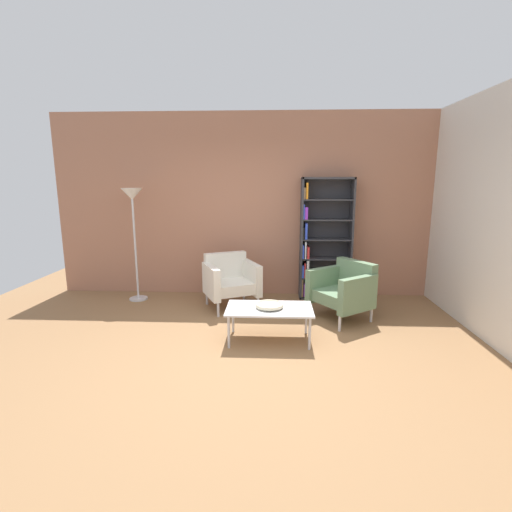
# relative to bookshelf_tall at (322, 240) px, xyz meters

# --- Properties ---
(ground_plane) EXTENTS (8.32, 8.32, 0.00)m
(ground_plane) POSITION_rel_bookshelf_tall_xyz_m (-1.09, -2.25, -0.92)
(ground_plane) COLOR olive
(brick_back_panel) EXTENTS (6.40, 0.12, 2.90)m
(brick_back_panel) POSITION_rel_bookshelf_tall_xyz_m (-1.09, 0.21, 0.53)
(brick_back_panel) COLOR #A87056
(brick_back_panel) RESTS_ON ground_plane
(plaster_right_partition) EXTENTS (0.12, 5.20, 2.90)m
(plaster_right_partition) POSITION_rel_bookshelf_tall_xyz_m (1.77, -1.65, 0.53)
(plaster_right_partition) COLOR silver
(plaster_right_partition) RESTS_ON ground_plane
(bookshelf_tall) EXTENTS (0.80, 0.30, 1.90)m
(bookshelf_tall) POSITION_rel_bookshelf_tall_xyz_m (0.00, 0.00, 0.00)
(bookshelf_tall) COLOR #333338
(bookshelf_tall) RESTS_ON ground_plane
(coffee_table_low) EXTENTS (1.00, 0.56, 0.40)m
(coffee_table_low) POSITION_rel_bookshelf_tall_xyz_m (-0.80, -1.73, -0.56)
(coffee_table_low) COLOR silver
(coffee_table_low) RESTS_ON ground_plane
(decorative_bowl) EXTENTS (0.32, 0.32, 0.05)m
(decorative_bowl) POSITION_rel_bookshelf_tall_xyz_m (-0.80, -1.73, -0.49)
(decorative_bowl) COLOR beige
(decorative_bowl) RESTS_ON coffee_table_low
(armchair_by_bookshelf) EXTENTS (0.92, 0.89, 0.78)m
(armchair_by_bookshelf) POSITION_rel_bookshelf_tall_xyz_m (-1.40, -0.53, -0.51)
(armchair_by_bookshelf) COLOR white
(armchair_by_bookshelf) RESTS_ON ground_plane
(armchair_corner_red) EXTENTS (0.93, 0.95, 0.78)m
(armchair_corner_red) POSITION_rel_bookshelf_tall_xyz_m (0.19, -0.96, -0.51)
(armchair_corner_red) COLOR slate
(armchair_corner_red) RESTS_ON ground_plane
(floor_lamp_torchiere) EXTENTS (0.32, 0.32, 1.74)m
(floor_lamp_torchiere) POSITION_rel_bookshelf_tall_xyz_m (-2.90, -0.27, 0.53)
(floor_lamp_torchiere) COLOR silver
(floor_lamp_torchiere) RESTS_ON ground_plane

